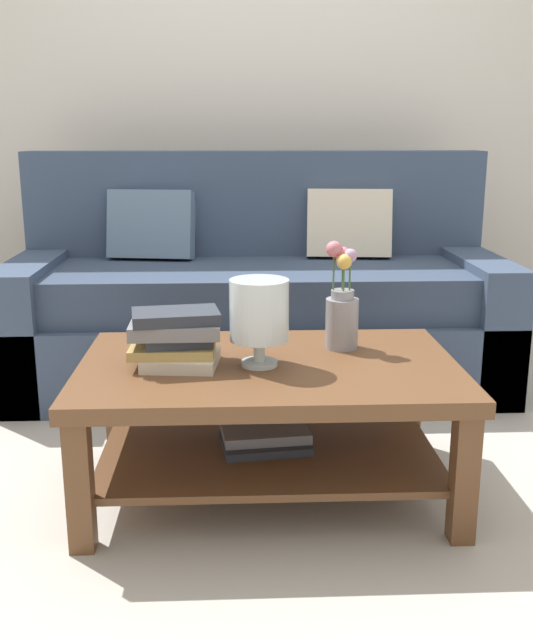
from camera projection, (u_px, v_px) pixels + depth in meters
name	position (u px, v px, depth m)	size (l,w,h in m)	color
ground_plane	(283.00, 450.00, 2.75)	(10.00, 10.00, 0.00)	#B7B2A8
back_wall	(265.00, 94.00, 4.01)	(6.40, 0.12, 2.70)	beige
couch	(258.00, 304.00, 3.47)	(2.22, 0.90, 1.06)	#384760
coffee_table	(268.00, 399.00, 2.35)	(1.19, 0.77, 0.44)	brown
book_stack_main	(177.00, 337.00, 2.28)	(0.29, 0.24, 0.18)	beige
glass_hurricane_vase	(259.00, 312.00, 2.25)	(0.18, 0.18, 0.27)	silver
flower_pitcher	(342.00, 308.00, 2.45)	(0.11, 0.11, 0.36)	gray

